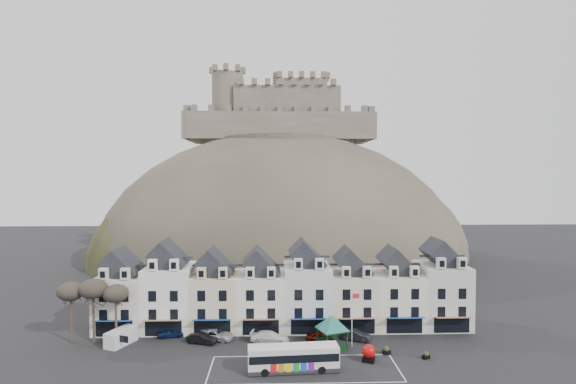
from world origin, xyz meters
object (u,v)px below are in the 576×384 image
object	(u,v)px
red_buoy	(369,353)
car_white	(270,337)
bus_shelter	(332,322)
white_van	(121,337)
bus	(293,357)
car_silver	(215,335)
flagpole	(353,316)
car_maroon	(321,337)
car_charcoal	(355,335)
car_black	(202,338)
car_navy	(171,333)

from	to	relation	value
red_buoy	car_white	size ratio (longest dim) A/B	0.39
bus_shelter	white_van	xyz separation A→B (m)	(-28.08, 2.27, -2.42)
bus	car_silver	bearing A→B (deg)	131.56
bus_shelter	flagpole	size ratio (longest dim) A/B	0.90
bus	flagpole	xyz separation A→B (m)	(8.13, 7.06, 2.53)
bus_shelter	car_maroon	bearing A→B (deg)	98.70
car_silver	bus	bearing A→B (deg)	-121.02
red_buoy	car_silver	distance (m)	21.07
car_maroon	flagpole	bearing A→B (deg)	-92.64
bus	car_charcoal	world-z (taller)	bus
car_silver	car_white	xyz separation A→B (m)	(7.50, -1.29, 0.07)
flagpole	car_white	xyz separation A→B (m)	(-10.93, 1.74, -3.40)
car_black	car_charcoal	distance (m)	20.79
car_white	bus_shelter	bearing A→B (deg)	-96.17
flagpole	white_van	xyz separation A→B (m)	(-30.85, 1.74, -3.14)
car_silver	car_white	size ratio (longest dim) A/B	0.93
bus_shelter	car_black	bearing A→B (deg)	152.08
car_black	car_charcoal	size ratio (longest dim) A/B	0.94
flagpole	red_buoy	bearing A→B (deg)	-75.95
car_maroon	car_charcoal	distance (m)	4.76
car_maroon	red_buoy	bearing A→B (deg)	-120.30
red_buoy	car_navy	bearing A→B (deg)	161.05
bus	car_white	bearing A→B (deg)	103.61
car_navy	car_black	size ratio (longest dim) A/B	0.88
car_navy	red_buoy	bearing A→B (deg)	-120.12
white_van	car_charcoal	world-z (taller)	white_van
car_black	car_white	world-z (taller)	car_white
white_van	car_charcoal	distance (m)	31.55
red_buoy	white_van	xyz separation A→B (m)	(-32.02, 6.43, -0.03)
white_van	car_silver	world-z (taller)	white_van
car_black	car_white	bearing A→B (deg)	-71.19
bus_shelter	car_silver	bearing A→B (deg)	146.75
white_van	bus	bearing A→B (deg)	2.13
red_buoy	car_white	bearing A→B (deg)	152.02
car_white	car_maroon	bearing A→B (deg)	-80.63
white_van	car_maroon	size ratio (longest dim) A/B	1.25
red_buoy	car_charcoal	xyz separation A→B (m)	(-0.47, 6.97, -0.33)
bus_shelter	car_black	world-z (taller)	bus_shelter
bus_shelter	red_buoy	bearing A→B (deg)	-67.02
bus	car_navy	world-z (taller)	bus
car_charcoal	car_silver	bearing A→B (deg)	111.20
flagpole	car_charcoal	distance (m)	4.19
car_navy	car_white	xyz separation A→B (m)	(13.90, -2.50, 0.14)
flagpole	car_white	world-z (taller)	flagpole
bus	red_buoy	distance (m)	9.62
bus_shelter	bus	bearing A→B (deg)	-149.87
bus_shelter	car_white	bearing A→B (deg)	144.01
car_navy	car_silver	size ratio (longest dim) A/B	0.75
bus	car_black	size ratio (longest dim) A/B	2.58
car_white	car_maroon	distance (m)	6.90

